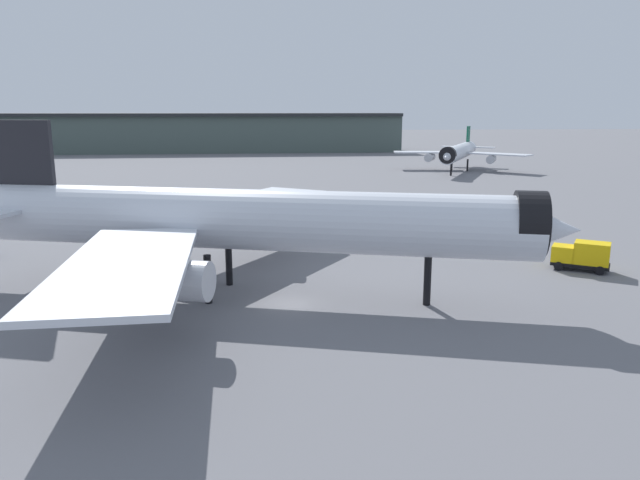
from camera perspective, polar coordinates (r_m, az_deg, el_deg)
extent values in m
plane|color=slate|center=(50.72, -2.86, -6.09)|extent=(900.00, 900.00, 0.00)
cylinder|color=silver|center=(51.79, -7.25, 1.97)|extent=(48.63, 18.76, 5.22)
cone|color=silver|center=(50.35, 20.53, 0.98)|extent=(6.94, 6.52, 5.11)
cylinder|color=black|center=(50.10, 19.39, 1.47)|extent=(3.73, 5.72, 5.27)
cube|color=silver|center=(65.88, -6.88, 3.60)|extent=(18.94, 22.70, 0.42)
cylinder|color=#B7BAC1|center=(63.33, -6.51, 1.68)|extent=(7.41, 4.68, 2.87)
cube|color=silver|center=(41.02, -17.98, -2.21)|extent=(8.54, 22.34, 0.42)
cylinder|color=#B7BAC1|center=(43.22, -14.81, -3.65)|extent=(7.41, 4.68, 2.87)
cube|color=black|center=(60.66, -26.44, 6.27)|extent=(5.81, 2.15, 8.35)
cube|color=silver|center=(66.26, -23.93, 3.71)|extent=(6.72, 9.73, 0.31)
cylinder|color=black|center=(50.57, 10.22, -3.85)|extent=(0.63, 0.63, 4.18)
cylinder|color=black|center=(56.09, -8.69, -2.19)|extent=(0.63, 0.63, 4.18)
cylinder|color=black|center=(51.12, -10.65, -3.70)|extent=(0.63, 0.63, 4.18)
cylinder|color=silver|center=(164.14, 13.15, 8.20)|extent=(20.41, 33.62, 3.98)
cone|color=silver|center=(146.44, 12.04, 7.79)|extent=(5.50, 5.70, 3.90)
cone|color=silver|center=(181.90, 14.04, 8.52)|extent=(5.77, 6.35, 3.78)
cylinder|color=black|center=(147.20, 12.10, 7.93)|extent=(4.39, 3.47, 4.02)
cube|color=silver|center=(165.70, 16.76, 7.86)|extent=(15.38, 15.64, 0.32)
cylinder|color=#B7BAC1|center=(165.13, 16.03, 7.43)|extent=(4.30, 5.47, 2.19)
cube|color=silver|center=(168.73, 9.87, 8.27)|extent=(16.94, 8.48, 0.32)
cylinder|color=#B7BAC1|center=(167.58, 10.45, 7.77)|extent=(4.30, 5.47, 2.19)
cube|color=#0F5138|center=(178.89, 13.96, 9.49)|extent=(2.38, 4.00, 6.37)
cube|color=silver|center=(179.20, 15.30, 8.53)|extent=(7.23, 5.90, 0.24)
cube|color=silver|center=(180.38, 12.60, 8.69)|extent=(7.23, 5.90, 0.24)
cylinder|color=black|center=(153.10, 12.40, 6.61)|extent=(0.48, 0.48, 3.19)
cylinder|color=black|center=(165.88, 13.90, 6.95)|extent=(0.48, 0.48, 3.19)
cylinder|color=black|center=(166.52, 12.47, 7.04)|extent=(0.48, 0.48, 3.19)
cube|color=#475651|center=(245.16, -16.00, 9.68)|extent=(194.83, 26.66, 13.68)
cube|color=#232628|center=(245.00, -16.10, 11.42)|extent=(194.84, 29.25, 1.20)
cube|color=black|center=(66.38, 23.58, -2.13)|extent=(5.85, 4.97, 0.35)
cube|color=#E5B70C|center=(66.28, 22.23, -1.17)|extent=(3.11, 3.14, 1.60)
cube|color=#1E2D38|center=(66.30, 21.41, -0.82)|extent=(1.14, 1.65, 0.80)
cube|color=#E5B70C|center=(66.05, 24.53, -1.15)|extent=(4.02, 3.75, 2.20)
cylinder|color=black|center=(65.45, 21.81, -2.34)|extent=(0.90, 0.73, 0.90)
cylinder|color=black|center=(67.67, 22.02, -1.89)|extent=(0.90, 0.73, 0.90)
cylinder|color=black|center=(65.22, 25.17, -2.68)|extent=(0.90, 0.73, 0.90)
cylinder|color=black|center=(67.46, 25.27, -2.22)|extent=(0.90, 0.73, 0.90)
cone|color=#F2600C|center=(83.52, -16.32, 0.97)|extent=(0.48, 0.48, 0.60)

